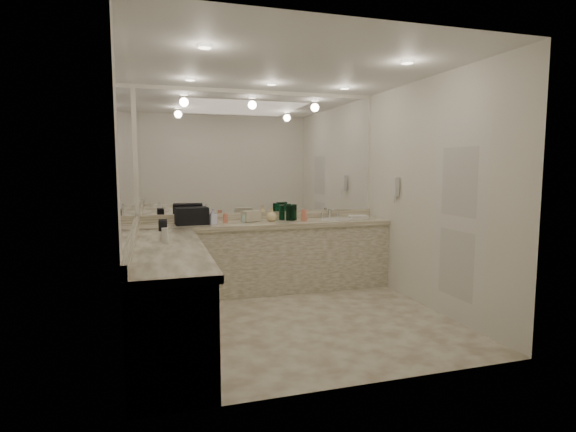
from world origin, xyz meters
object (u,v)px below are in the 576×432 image
object	(u,v)px
sink	(335,220)
soap_bottle_a	(207,216)
cream_cosmetic_case	(251,217)
wall_phone	(395,187)
hand_towel	(358,217)
black_toiletry_bag	(192,216)
soap_bottle_c	(272,215)
soap_bottle_b	(212,216)

from	to	relation	value
sink	soap_bottle_a	distance (m)	1.71
cream_cosmetic_case	soap_bottle_a	distance (m)	0.56
cream_cosmetic_case	soap_bottle_a	size ratio (longest dim) A/B	1.22
wall_phone	hand_towel	world-z (taller)	wall_phone
cream_cosmetic_case	soap_bottle_a	bearing A→B (deg)	158.11
black_toiletry_bag	soap_bottle_a	distance (m)	0.20
hand_towel	soap_bottle_c	size ratio (longest dim) A/B	1.44
soap_bottle_b	soap_bottle_c	world-z (taller)	soap_bottle_b
soap_bottle_b	soap_bottle_a	bearing A→B (deg)	116.98
soap_bottle_b	wall_phone	bearing A→B (deg)	-11.07
black_toiletry_bag	soap_bottle_b	bearing A→B (deg)	-12.03
hand_towel	cream_cosmetic_case	bearing A→B (deg)	178.28
wall_phone	soap_bottle_b	distance (m)	2.33
black_toiletry_bag	cream_cosmetic_case	bearing A→B (deg)	4.98
sink	wall_phone	bearing A→B (deg)	-39.57
black_toiletry_bag	soap_bottle_b	distance (m)	0.25
soap_bottle_c	wall_phone	bearing A→B (deg)	-20.17
hand_towel	soap_bottle_c	xyz separation A→B (m)	(-1.22, 0.03, 0.07)
wall_phone	soap_bottle_a	bearing A→B (deg)	166.63
black_toiletry_bag	soap_bottle_a	xyz separation A→B (m)	(0.19, 0.06, -0.02)
wall_phone	hand_towel	size ratio (longest dim) A/B	0.97
wall_phone	sink	bearing A→B (deg)	140.43
soap_bottle_a	soap_bottle_b	distance (m)	0.12
soap_bottle_b	sink	bearing A→B (deg)	2.01
black_toiletry_bag	sink	bearing A→B (deg)	0.17
cream_cosmetic_case	soap_bottle_c	world-z (taller)	soap_bottle_c
cream_cosmetic_case	soap_bottle_b	xyz separation A→B (m)	(-0.51, -0.12, 0.03)
cream_cosmetic_case	soap_bottle_a	world-z (taller)	soap_bottle_a
black_toiletry_bag	soap_bottle_a	world-z (taller)	black_toiletry_bag
sink	soap_bottle_c	size ratio (longest dim) A/B	2.57
black_toiletry_bag	soap_bottle_c	xyz separation A→B (m)	(1.02, 0.05, -0.02)
cream_cosmetic_case	soap_bottle_a	xyz separation A→B (m)	(-0.56, -0.01, 0.03)
sink	hand_towel	distance (m)	0.35
soap_bottle_c	cream_cosmetic_case	bearing A→B (deg)	176.60
sink	black_toiletry_bag	world-z (taller)	black_toiletry_bag
sink	black_toiletry_bag	bearing A→B (deg)	-179.83
wall_phone	black_toiletry_bag	bearing A→B (deg)	168.84
cream_cosmetic_case	hand_towel	distance (m)	1.49
soap_bottle_b	black_toiletry_bag	bearing A→B (deg)	167.97
black_toiletry_bag	soap_bottle_b	size ratio (longest dim) A/B	2.00
soap_bottle_a	hand_towel	bearing A→B (deg)	-0.97
hand_towel	black_toiletry_bag	bearing A→B (deg)	-179.47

